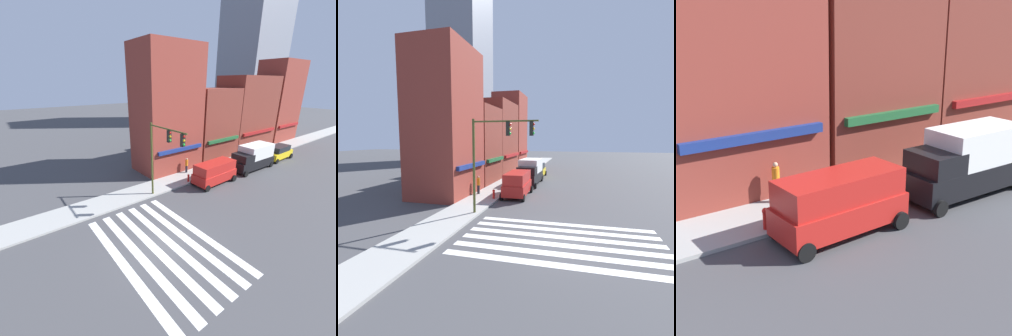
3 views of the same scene
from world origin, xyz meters
TOP-DOWN VIEW (x-y plane):
  - ground_plane at (0.00, 0.00)m, footprint 200.00×200.00m
  - sidewalk_left at (0.00, 7.50)m, footprint 120.00×3.00m
  - crosswalk_stripes at (0.00, 0.00)m, footprint 6.26×10.80m
  - storefront_row at (21.70, 11.50)m, footprint 32.64×5.30m
  - tower_distant at (49.02, 27.74)m, footprint 14.27×11.49m
  - traffic_signal at (3.50, 4.77)m, footprint 0.32×4.73m
  - van_red at (10.26, 4.70)m, footprint 5.05×2.22m
  - box_truck_black at (17.19, 4.70)m, footprint 6.25×2.42m
  - suv_yellow at (23.44, 4.70)m, footprint 4.73×2.12m
  - pedestrian_grey_coat at (21.44, 6.78)m, footprint 0.32×0.32m
  - pedestrian_orange_vest at (9.67, 8.49)m, footprint 0.32×0.32m
  - pedestrian_green_top at (18.93, 6.64)m, footprint 0.32×0.32m
  - fire_hydrant at (8.09, 6.40)m, footprint 0.24×0.24m

SIDE VIEW (x-z plane):
  - ground_plane at x=0.00m, z-range 0.00..0.00m
  - crosswalk_stripes at x=0.00m, z-range 0.00..0.01m
  - sidewalk_left at x=0.00m, z-range 0.00..0.15m
  - fire_hydrant at x=8.09m, z-range 0.19..1.03m
  - suv_yellow at x=23.44m, z-range 0.06..2.00m
  - pedestrian_grey_coat at x=21.44m, z-range 0.19..1.96m
  - pedestrian_orange_vest at x=9.67m, z-range 0.19..1.96m
  - pedestrian_green_top at x=18.93m, z-range 0.19..1.96m
  - van_red at x=10.26m, z-range 0.12..2.46m
  - box_truck_black at x=17.19m, z-range 0.07..3.11m
  - traffic_signal at x=3.50m, z-range 1.51..8.44m
  - storefront_row at x=21.70m, z-range -0.91..13.22m
  - tower_distant at x=49.02m, z-range 0.00..43.36m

